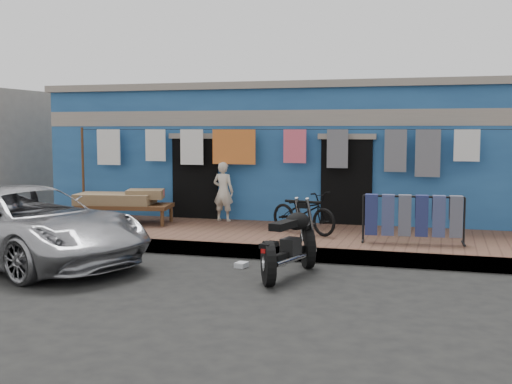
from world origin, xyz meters
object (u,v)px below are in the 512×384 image
Objects in this scene: motorcycle at (289,240)px; charpoy at (125,207)px; car at (26,224)px; bicycle at (304,207)px; jeans_rack at (413,218)px; seated_person at (223,192)px.

charpoy is (-4.39, 2.89, 0.03)m from motorcycle.
motorcycle is at bearing -65.76° from car.
bicycle is 0.84× the size of jeans_rack.
motorcycle is at bearing -129.21° from jeans_rack.
bicycle is 0.86× the size of motorcycle.
motorcycle and jeans_rack have the same top height.
car is 4.58m from motorcycle.
charpoy is (-4.04, 0.22, -0.16)m from bicycle.
car is 2.17× the size of charpoy.
bicycle is at bearing 157.92° from seated_person.
bicycle is 2.19m from jeans_rack.
jeans_rack is (2.13, -0.49, -0.07)m from bicycle.
seated_person reaches higher than motorcycle.
seated_person is 0.83× the size of bicycle.
car is 3.65× the size of seated_person.
seated_person is (2.13, 4.15, 0.23)m from car.
jeans_rack is at bearing 165.53° from seated_person.
seated_person reaches higher than charpoy.
charpoy is at bearing 17.00° from car.
bicycle is at bearing -3.16° from charpoy.
seated_person is 2.39m from bicycle.
car is 3.22m from charpoy.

